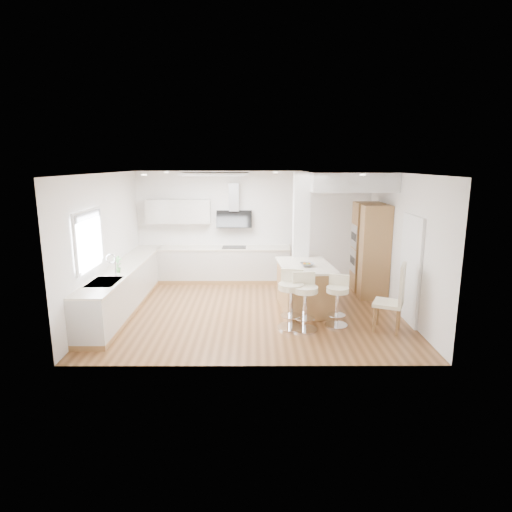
{
  "coord_description": "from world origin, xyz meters",
  "views": [
    {
      "loc": [
        0.03,
        -8.44,
        3.0
      ],
      "look_at": [
        0.05,
        0.4,
        1.07
      ],
      "focal_mm": 30.0,
      "sensor_mm": 36.0,
      "label": 1
    }
  ],
  "objects_px": {
    "bar_stool_a": "(291,296)",
    "bar_stool_b": "(305,299)",
    "dining_chair": "(395,296)",
    "peninsula": "(305,287)",
    "bar_stool_c": "(337,298)"
  },
  "relations": [
    {
      "from": "bar_stool_a",
      "to": "dining_chair",
      "type": "xyz_separation_m",
      "value": [
        1.84,
        -0.18,
        0.07
      ]
    },
    {
      "from": "dining_chair",
      "to": "bar_stool_a",
      "type": "bearing_deg",
      "value": -160.88
    },
    {
      "from": "bar_stool_c",
      "to": "dining_chair",
      "type": "height_order",
      "value": "dining_chair"
    },
    {
      "from": "bar_stool_a",
      "to": "bar_stool_b",
      "type": "distance_m",
      "value": 0.26
    },
    {
      "from": "peninsula",
      "to": "bar_stool_b",
      "type": "relative_size",
      "value": 1.57
    },
    {
      "from": "bar_stool_b",
      "to": "dining_chair",
      "type": "distance_m",
      "value": 1.61
    },
    {
      "from": "bar_stool_b",
      "to": "bar_stool_a",
      "type": "bearing_deg",
      "value": 152.13
    },
    {
      "from": "peninsula",
      "to": "bar_stool_b",
      "type": "bearing_deg",
      "value": -101.79
    },
    {
      "from": "peninsula",
      "to": "dining_chair",
      "type": "xyz_separation_m",
      "value": [
        1.47,
        -1.23,
        0.19
      ]
    },
    {
      "from": "bar_stool_c",
      "to": "dining_chair",
      "type": "relative_size",
      "value": 0.76
    },
    {
      "from": "bar_stool_b",
      "to": "bar_stool_c",
      "type": "xyz_separation_m",
      "value": [
        0.63,
        0.21,
        -0.06
      ]
    },
    {
      "from": "peninsula",
      "to": "bar_stool_c",
      "type": "height_order",
      "value": "peninsula"
    },
    {
      "from": "bar_stool_c",
      "to": "dining_chair",
      "type": "bearing_deg",
      "value": 3.0
    },
    {
      "from": "peninsula",
      "to": "bar_stool_b",
      "type": "xyz_separation_m",
      "value": [
        -0.13,
        -1.16,
        0.11
      ]
    },
    {
      "from": "bar_stool_a",
      "to": "bar_stool_c",
      "type": "distance_m",
      "value": 0.88
    }
  ]
}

